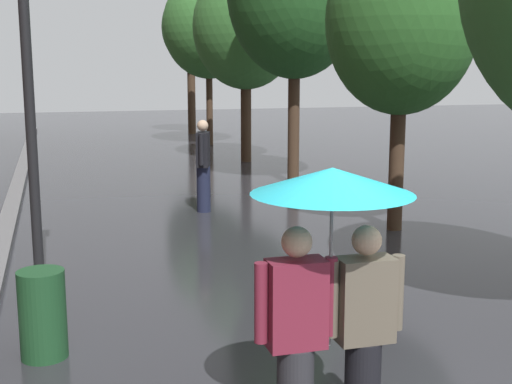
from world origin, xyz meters
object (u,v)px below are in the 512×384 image
street_lamp_post (28,86)px  pedestrian_walking_midground (203,165)px  couple_under_umbrella (331,267)px  street_tree_5 (190,29)px  street_tree_3 (246,28)px  street_tree_4 (209,27)px  street_tree_1 (402,21)px  litter_bin (43,314)px

street_lamp_post → pedestrian_walking_midground: bearing=55.8°
couple_under_umbrella → street_lamp_post: size_ratio=0.48×
street_tree_5 → couple_under_umbrella: bearing=-98.8°
street_tree_3 → pedestrian_walking_midground: 7.66m
street_tree_4 → street_lamp_post: (-5.51, -15.35, -1.57)m
street_tree_3 → street_lamp_post: street_tree_3 is taller
couple_under_umbrella → pedestrian_walking_midground: couple_under_umbrella is taller
couple_under_umbrella → street_lamp_post: (-2.03, 4.08, 1.13)m
street_tree_3 → street_lamp_post: 12.28m
street_tree_1 → street_tree_4: bearing=90.9°
street_tree_1 → street_tree_3: size_ratio=0.90×
street_lamp_post → litter_bin: street_lamp_post is taller
street_tree_3 → street_tree_5: size_ratio=0.97×
street_tree_3 → street_lamp_post: (-5.58, -10.86, -1.29)m
street_tree_5 → couple_under_umbrella: 24.04m
street_tree_3 → street_lamp_post: bearing=-117.2°
street_tree_3 → street_tree_5: street_tree_5 is taller
street_tree_5 → litter_bin: size_ratio=6.75×
street_tree_1 → street_tree_5: 17.57m
street_tree_1 → street_lamp_post: 6.11m
street_tree_4 → litter_bin: street_tree_4 is taller
street_tree_4 → litter_bin: (-5.45, -17.17, -3.64)m
street_tree_1 → street_tree_4: street_tree_4 is taller
street_lamp_post → pedestrian_walking_midground: (2.92, 4.29, -1.61)m
street_tree_5 → litter_bin: (-5.63, -21.33, -3.78)m
street_lamp_post → pedestrian_walking_midground: size_ratio=2.45×
street_tree_1 → couple_under_umbrella: 7.37m
couple_under_umbrella → street_tree_4: bearing=79.8°
street_tree_1 → litter_bin: (-5.65, -3.77, -3.01)m
street_tree_4 → street_lamp_post: 16.39m
street_tree_1 → pedestrian_walking_midground: bearing=140.1°
street_tree_3 → street_tree_4: size_ratio=0.95×
street_tree_1 → pedestrian_walking_midground: size_ratio=2.85×
street_tree_5 → couple_under_umbrella: street_tree_5 is taller
street_tree_1 → litter_bin: 7.43m
street_lamp_post → pedestrian_walking_midground: 5.43m
litter_bin → street_tree_1: bearing=33.7°
couple_under_umbrella → litter_bin: bearing=131.0°
street_tree_3 → street_tree_4: bearing=90.9°
street_tree_1 → street_tree_3: bearing=90.8°
litter_bin → street_lamp_post: bearing=92.0°
street_tree_3 → couple_under_umbrella: street_tree_3 is taller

